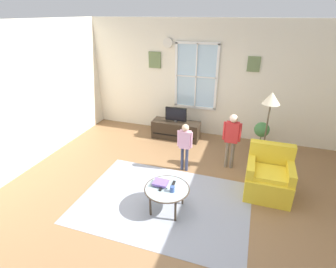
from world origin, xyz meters
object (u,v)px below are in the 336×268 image
Objects in this scene: potted_plant_by_window at (261,134)px; book_stack at (161,183)px; remote_near_cup at (161,188)px; person_pink_shirt at (185,142)px; remote_near_books at (174,184)px; person_red_shirt at (232,135)px; armchair at (269,177)px; television at (176,114)px; floor_lamp at (270,107)px; tv_stand at (176,130)px; coffee_table at (167,190)px; cup at (172,189)px.

book_stack is at bearing -120.42° from potted_plant_by_window.
person_pink_shirt is at bearing 88.04° from remote_near_cup.
person_red_shirt is (0.73, 1.49, 0.30)m from remote_near_books.
remote_near_books is 0.20× the size of potted_plant_by_window.
potted_plant_by_window reaches higher than remote_near_cup.
book_stack reaches higher than remote_near_books.
person_pink_shirt is at bearing 170.97° from armchair.
person_red_shirt is at bearing -34.06° from television.
floor_lamp is (1.35, 1.54, 0.95)m from remote_near_books.
potted_plant_by_window is (1.43, 1.39, -0.22)m from person_pink_shirt.
television reaches higher than potted_plant_by_window.
tv_stand is at bearing 90.00° from television.
potted_plant_by_window reaches higher than book_stack.
person_pink_shirt is (-0.04, 1.23, 0.24)m from coffee_table.
cup reaches higher than book_stack.
book_stack is (0.52, -2.55, -0.19)m from television.
remote_near_cup is at bearing -78.09° from television.
floor_lamp is (0.62, 0.05, 0.65)m from person_red_shirt.
person_red_shirt is 1.15× the size of person_pink_shirt.
floor_lamp reaches higher than television.
cup is at bearing -24.24° from book_stack.
person_red_shirt is 0.90m from floor_lamp.
book_stack reaches higher than coffee_table.
floor_lamp is at bearing 100.22° from armchair.
book_stack is at bearing -93.77° from person_pink_shirt.
tv_stand is 2.58m from remote_near_books.
book_stack is 0.25m from cup.
person_pink_shirt is at bearing -154.90° from person_red_shirt.
tv_stand is 2.69m from coffee_table.
potted_plant_by_window is (1.28, 2.68, -0.05)m from cup.
remote_near_cup is at bearing -118.99° from potted_plant_by_window.
floor_lamp is (2.06, -0.93, 1.16)m from tv_stand.
person_red_shirt reaches higher than potted_plant_by_window.
coffee_table is (-1.54, -0.98, 0.07)m from armchair.
book_stack is at bearing -78.42° from tv_stand.
remote_near_books is 1.00× the size of remote_near_cup.
person_pink_shirt is (-0.15, 1.28, 0.17)m from cup.
cup is (0.75, -2.66, 0.24)m from tv_stand.
armchair is at bearing -9.03° from person_pink_shirt.
person_red_shirt is at bearing -120.53° from potted_plant_by_window.
cup is at bearing -83.33° from person_pink_shirt.
remote_near_books is (0.19, 0.09, -0.02)m from book_stack.
coffee_table is 1.26m from person_pink_shirt.
potted_plant_by_window is (0.59, 1.00, -0.32)m from person_red_shirt.
cup is 2.35m from floor_lamp.
cup reaches higher than tv_stand.
book_stack is (0.52, -2.56, 0.23)m from tv_stand.
book_stack is (-0.12, 0.05, 0.06)m from coffee_table.
remote_near_books is at bearing -150.28° from armchair.
television is 2.75m from armchair.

